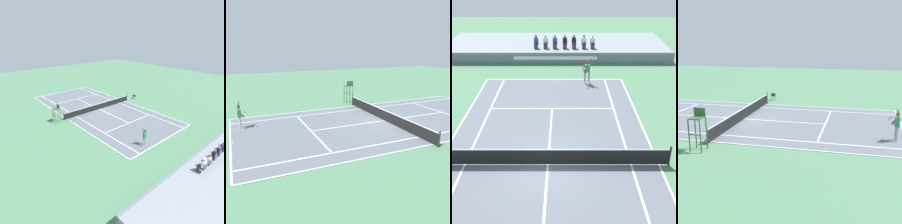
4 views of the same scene
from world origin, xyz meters
The scene contains 7 objects.
ground_plane centered at (0.00, 0.00, 0.00)m, with size 80.00×80.00×0.00m, color #4C7A56.
court centered at (0.00, 0.00, 0.01)m, with size 11.08×23.88×0.03m.
net centered at (0.00, 0.00, 0.52)m, with size 11.98×0.10×1.07m.
tennis_player centered at (2.61, 11.12, 0.99)m, with size 0.76×0.67×2.08m.
tennis_ball centered at (3.40, 9.46, 0.03)m, with size 0.07×0.07×0.07m, color #D1E533.
umpire_chair centered at (6.87, 0.00, 1.56)m, with size 0.77×0.77×2.44m.
ball_hopper centered at (-7.66, 0.13, 0.57)m, with size 0.36×0.36×0.70m.
Camera 4 is at (21.48, 8.81, 6.32)m, focal length 48.23 mm.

